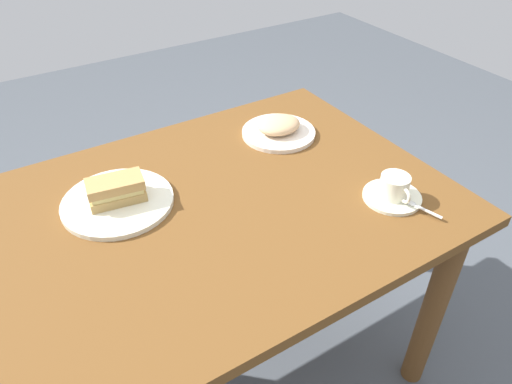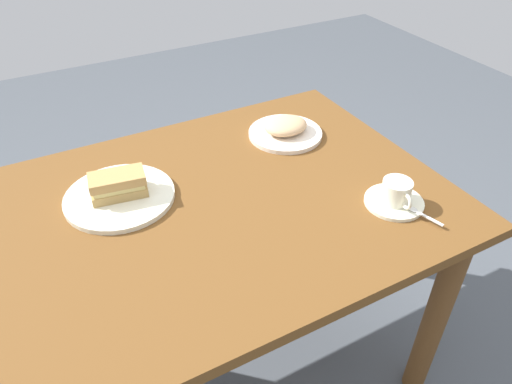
{
  "view_description": "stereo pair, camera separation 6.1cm",
  "coord_description": "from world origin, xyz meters",
  "px_view_note": "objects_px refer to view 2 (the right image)",
  "views": [
    {
      "loc": [
        -0.44,
        -0.88,
        1.52
      ],
      "look_at": [
        0.07,
        -0.05,
        0.77
      ],
      "focal_mm": 33.38,
      "sensor_mm": 36.0,
      "label": 1
    },
    {
      "loc": [
        -0.39,
        -0.91,
        1.52
      ],
      "look_at": [
        0.07,
        -0.05,
        0.77
      ],
      "focal_mm": 33.38,
      "sensor_mm": 36.0,
      "label": 2
    }
  ],
  "objects_px": {
    "spoon": "(419,213)",
    "coffee_cup": "(397,191)",
    "dining_table": "(225,234)",
    "sandwich_front": "(118,185)",
    "side_plate": "(285,134)",
    "sandwich_plate": "(120,197)",
    "coffee_saucer": "(394,202)"
  },
  "relations": [
    {
      "from": "sandwich_plate",
      "to": "dining_table",
      "type": "bearing_deg",
      "value": -28.64
    },
    {
      "from": "sandwich_plate",
      "to": "coffee_cup",
      "type": "bearing_deg",
      "value": -29.98
    },
    {
      "from": "coffee_saucer",
      "to": "side_plate",
      "type": "bearing_deg",
      "value": 99.16
    },
    {
      "from": "coffee_saucer",
      "to": "coffee_cup",
      "type": "distance_m",
      "value": 0.04
    },
    {
      "from": "sandwich_plate",
      "to": "coffee_saucer",
      "type": "height_order",
      "value": "sandwich_plate"
    },
    {
      "from": "dining_table",
      "to": "spoon",
      "type": "xyz_separation_m",
      "value": [
        0.4,
        -0.3,
        0.14
      ]
    },
    {
      "from": "coffee_cup",
      "to": "side_plate",
      "type": "bearing_deg",
      "value": 99.08
    },
    {
      "from": "coffee_saucer",
      "to": "coffee_cup",
      "type": "relative_size",
      "value": 1.48
    },
    {
      "from": "coffee_cup",
      "to": "side_plate",
      "type": "relative_size",
      "value": 0.44
    },
    {
      "from": "sandwich_front",
      "to": "side_plate",
      "type": "height_order",
      "value": "sandwich_front"
    },
    {
      "from": "spoon",
      "to": "coffee_cup",
      "type": "bearing_deg",
      "value": 105.71
    },
    {
      "from": "sandwich_front",
      "to": "spoon",
      "type": "distance_m",
      "value": 0.77
    },
    {
      "from": "spoon",
      "to": "coffee_saucer",
      "type": "bearing_deg",
      "value": 105.12
    },
    {
      "from": "spoon",
      "to": "side_plate",
      "type": "height_order",
      "value": "spoon"
    },
    {
      "from": "sandwich_plate",
      "to": "coffee_saucer",
      "type": "distance_m",
      "value": 0.72
    },
    {
      "from": "side_plate",
      "to": "dining_table",
      "type": "bearing_deg",
      "value": -147.01
    },
    {
      "from": "coffee_saucer",
      "to": "sandwich_plate",
      "type": "bearing_deg",
      "value": 150.15
    },
    {
      "from": "sandwich_front",
      "to": "spoon",
      "type": "relative_size",
      "value": 1.54
    },
    {
      "from": "sandwich_plate",
      "to": "spoon",
      "type": "relative_size",
      "value": 2.94
    },
    {
      "from": "sandwich_plate",
      "to": "coffee_saucer",
      "type": "xyz_separation_m",
      "value": [
        0.62,
        -0.36,
        -0.0
      ]
    },
    {
      "from": "dining_table",
      "to": "spoon",
      "type": "bearing_deg",
      "value": -36.43
    },
    {
      "from": "sandwich_plate",
      "to": "sandwich_front",
      "type": "relative_size",
      "value": 1.91
    },
    {
      "from": "sandwich_plate",
      "to": "sandwich_front",
      "type": "bearing_deg",
      "value": -21.79
    },
    {
      "from": "sandwich_front",
      "to": "coffee_cup",
      "type": "xyz_separation_m",
      "value": [
        0.62,
        -0.36,
        -0.0
      ]
    },
    {
      "from": "coffee_cup",
      "to": "spoon",
      "type": "relative_size",
      "value": 1.06
    },
    {
      "from": "dining_table",
      "to": "sandwich_front",
      "type": "xyz_separation_m",
      "value": [
        -0.24,
        0.13,
        0.17
      ]
    },
    {
      "from": "dining_table",
      "to": "coffee_saucer",
      "type": "height_order",
      "value": "coffee_saucer"
    },
    {
      "from": "coffee_saucer",
      "to": "spoon",
      "type": "height_order",
      "value": "spoon"
    },
    {
      "from": "sandwich_plate",
      "to": "sandwich_front",
      "type": "height_order",
      "value": "sandwich_front"
    },
    {
      "from": "coffee_saucer",
      "to": "spoon",
      "type": "distance_m",
      "value": 0.07
    },
    {
      "from": "sandwich_plate",
      "to": "coffee_cup",
      "type": "height_order",
      "value": "coffee_cup"
    },
    {
      "from": "spoon",
      "to": "side_plate",
      "type": "bearing_deg",
      "value": 100.01
    }
  ]
}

